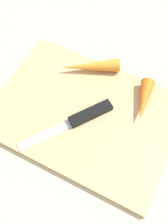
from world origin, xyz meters
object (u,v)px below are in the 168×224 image
Objects in this scene: knife at (85,115)px; carrot_long at (90,66)px; carrot_short at (144,100)px; cutting_board at (84,113)px.

carrot_long is at bearing -122.79° from knife.
carrot_short is (0.09, 0.08, 0.01)m from knife.
carrot_long reaches higher than cutting_board.
cutting_board is 0.12m from carrot_short.
knife is 0.12m from carrot_short.
knife is 1.40× the size of carrot_long.
carrot_short is (0.10, 0.07, 0.02)m from cutting_board.
carrot_long is (-0.13, 0.03, 0.00)m from carrot_short.
carrot_short is at bearing 36.07° from cutting_board.
cutting_board is at bearing -101.97° from knife.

